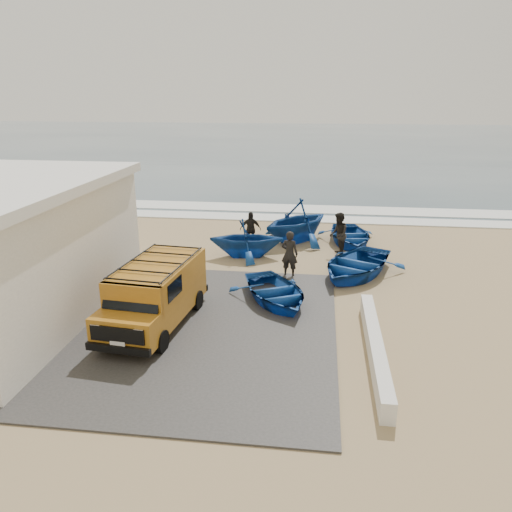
{
  "coord_description": "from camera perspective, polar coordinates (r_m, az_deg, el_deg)",
  "views": [
    {
      "loc": [
        3.37,
        -15.24,
        6.79
      ],
      "look_at": [
        1.19,
        1.54,
        1.2
      ],
      "focal_mm": 35.0,
      "sensor_mm": 36.0,
      "label": 1
    }
  ],
  "objects": [
    {
      "name": "fisherman_middle",
      "position": [
        21.69,
        9.4,
        2.43
      ],
      "size": [
        0.76,
        0.96,
        1.91
      ],
      "primitive_type": "imported",
      "rotation": [
        0.0,
        0.0,
        -1.53
      ],
      "color": "black",
      "rests_on": "ground"
    },
    {
      "name": "ground",
      "position": [
        17.03,
        -4.66,
        -5.29
      ],
      "size": [
        160.0,
        160.0,
        0.0
      ],
      "primitive_type": "plane",
      "color": "tan"
    },
    {
      "name": "ocean",
      "position": [
        71.65,
        4.79,
        12.79
      ],
      "size": [
        180.0,
        88.0,
        0.01
      ],
      "primitive_type": "cube",
      "color": "#385166",
      "rests_on": "ground"
    },
    {
      "name": "boat_far_left",
      "position": [
        23.56,
        4.64,
        4.05
      ],
      "size": [
        5.07,
        5.13,
        2.05
      ],
      "primitive_type": "imported",
      "rotation": [
        0.0,
        0.0,
        -0.7
      ],
      "color": "#134699",
      "rests_on": "ground"
    },
    {
      "name": "surf_wash",
      "position": [
        30.69,
        0.92,
        5.54
      ],
      "size": [
        180.0,
        2.2,
        0.04
      ],
      "primitive_type": "cube",
      "color": "white",
      "rests_on": "ground"
    },
    {
      "name": "boat_mid_right",
      "position": [
        23.68,
        10.66,
        2.29
      ],
      "size": [
        3.16,
        4.1,
        0.79
      ],
      "primitive_type": "imported",
      "rotation": [
        0.0,
        0.0,
        0.12
      ],
      "color": "#134699",
      "rests_on": "ground"
    },
    {
      "name": "boat_mid_left",
      "position": [
        21.34,
        -1.1,
        2.04
      ],
      "size": [
        3.44,
        3.06,
        1.65
      ],
      "primitive_type": "imported",
      "rotation": [
        0.0,
        0.0,
        1.69
      ],
      "color": "#134699",
      "rests_on": "ground"
    },
    {
      "name": "parapet",
      "position": [
        13.97,
        13.44,
        -10.08
      ],
      "size": [
        0.35,
        6.0,
        0.55
      ],
      "primitive_type": "cube",
      "color": "silver",
      "rests_on": "ground"
    },
    {
      "name": "boat_near_right",
      "position": [
        19.65,
        11.31,
        -0.93
      ],
      "size": [
        4.67,
        5.22,
        0.89
      ],
      "primitive_type": "imported",
      "rotation": [
        0.0,
        0.0,
        -0.46
      ],
      "color": "#134699",
      "rests_on": "ground"
    },
    {
      "name": "van",
      "position": [
        15.32,
        -11.42,
        -4.07
      ],
      "size": [
        2.25,
        4.76,
        1.97
      ],
      "rotation": [
        0.0,
        0.0,
        -0.1
      ],
      "color": "#B2711A",
      "rests_on": "ground"
    },
    {
      "name": "slab",
      "position": [
        15.81,
        -13.34,
        -7.59
      ],
      "size": [
        12.0,
        10.0,
        0.05
      ],
      "primitive_type": "cube",
      "color": "#3E3C39",
      "rests_on": "ground"
    },
    {
      "name": "surf_line",
      "position": [
        28.27,
        0.34,
        4.45
      ],
      "size": [
        180.0,
        1.6,
        0.06
      ],
      "primitive_type": "cube",
      "color": "white",
      "rests_on": "ground"
    },
    {
      "name": "boat_near_left",
      "position": [
        16.84,
        2.21,
        -4.12
      ],
      "size": [
        3.94,
        4.4,
        0.75
      ],
      "primitive_type": "imported",
      "rotation": [
        0.0,
        0.0,
        0.47
      ],
      "color": "#134699",
      "rests_on": "ground"
    },
    {
      "name": "fisherman_front",
      "position": [
        19.07,
        3.85,
        0.25
      ],
      "size": [
        0.73,
        0.55,
        1.8
      ],
      "primitive_type": "imported",
      "rotation": [
        0.0,
        0.0,
        2.94
      ],
      "color": "black",
      "rests_on": "ground"
    },
    {
      "name": "fisherman_back",
      "position": [
        22.71,
        -0.65,
        3.04
      ],
      "size": [
        1.02,
        0.59,
        1.64
      ],
      "primitive_type": "imported",
      "rotation": [
        0.0,
        0.0,
        0.2
      ],
      "color": "black",
      "rests_on": "ground"
    }
  ]
}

